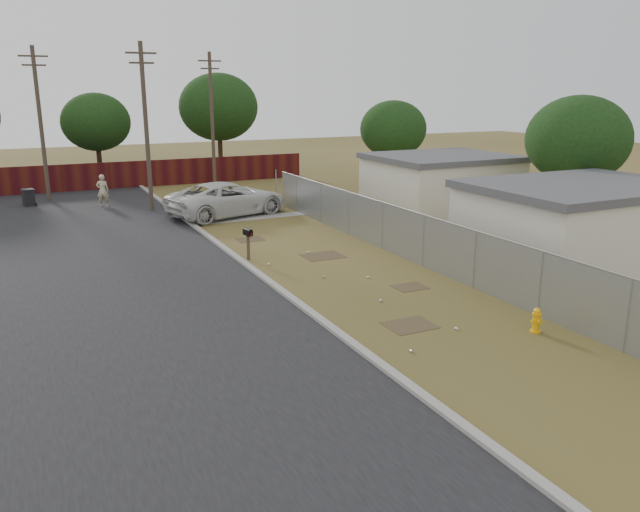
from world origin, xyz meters
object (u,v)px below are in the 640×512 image
fire_hydrant (536,320)px  pickup_truck (228,199)px  mailbox (248,235)px  pedestrian (103,191)px  trash_bin (29,197)px

fire_hydrant → pickup_truck: (-2.69, 19.68, 0.56)m
mailbox → pedestrian: bearing=104.1°
pickup_truck → fire_hydrant: bearing=171.5°
mailbox → pedestrian: 15.02m
mailbox → trash_bin: bearing=114.4°
pedestrian → pickup_truck: bearing=147.0°
pickup_truck → mailbox: bearing=151.1°
mailbox → trash_bin: 18.27m
pickup_truck → pedestrian: pedestrian is taller
fire_hydrant → mailbox: 11.76m
pickup_truck → trash_bin: (-9.54, 7.72, -0.40)m
mailbox → trash_bin: mailbox is taller
fire_hydrant → mailbox: size_ratio=0.58×
trash_bin → pickup_truck: bearing=-39.0°
fire_hydrant → pickup_truck: bearing=97.8°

